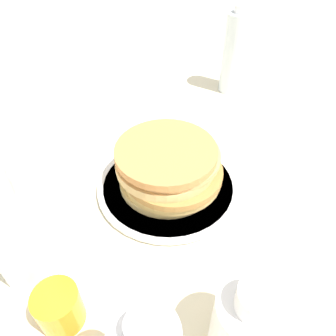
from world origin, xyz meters
TOP-DOWN VIEW (x-y plane):
  - ground_plane at (0.00, 0.00)m, footprint 4.00×4.00m
  - plate at (0.03, 0.01)m, footprint 0.28×0.28m
  - pancake_stack at (0.03, 0.01)m, footprint 0.20×0.20m
  - juice_glass at (-0.14, 0.25)m, footprint 0.06×0.06m
  - cream_jug at (-0.28, 0.04)m, footprint 0.09×0.09m
  - water_bottle_mid at (-0.05, 0.28)m, footprint 0.07×0.07m
  - water_bottle_far at (0.31, -0.31)m, footprint 0.07×0.07m

SIDE VIEW (x-z plane):
  - ground_plane at x=0.00m, z-range 0.00..0.00m
  - plate at x=0.03m, z-range 0.00..0.01m
  - juice_glass at x=-0.14m, z-range 0.00..0.07m
  - pancake_stack at x=0.03m, z-range 0.01..0.10m
  - cream_jug at x=-0.28m, z-range -0.01..0.13m
  - water_bottle_far at x=0.31m, z-range -0.01..0.22m
  - water_bottle_mid at x=-0.05m, z-range -0.01..0.25m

